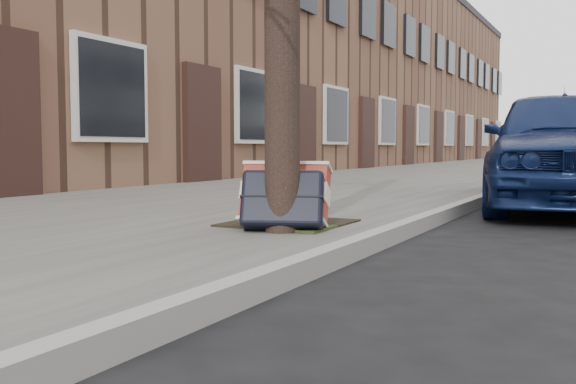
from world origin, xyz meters
The scene contains 7 objects.
ground centered at (0.00, 0.00, 0.00)m, with size 120.00×120.00×0.00m, color black.
near_sidewalk centered at (-3.70, 15.00, 0.06)m, with size 5.00×70.00×0.12m, color slate.
house_near centered at (-9.60, 16.00, 3.50)m, with size 6.80×40.00×7.00m, color brown.
dirt_patch centered at (-2.00, 1.20, 0.13)m, with size 0.85×0.85×0.01m, color black.
suitcase_red centered at (-1.91, 0.97, 0.36)m, with size 0.62×0.17×0.45m, color maroon.
suitcase_navy centered at (-1.84, 0.80, 0.34)m, with size 0.57×0.18×0.40m, color black.
car_near_front centered at (-0.36, 4.72, 0.70)m, with size 1.65×4.10×1.40m, color #0F1D48.
Camera 1 is at (0.23, -3.11, 0.70)m, focal length 40.00 mm.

